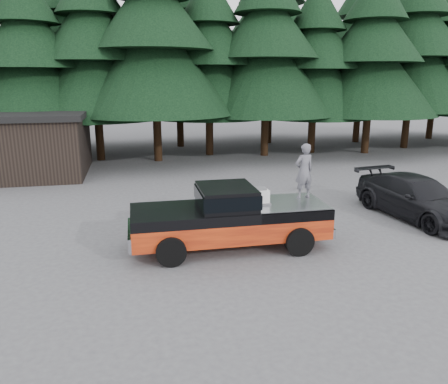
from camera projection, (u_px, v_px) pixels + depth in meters
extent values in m
plane|color=#48484A|center=(220.00, 244.00, 13.58)|extent=(120.00, 120.00, 0.00)
cube|color=black|center=(226.00, 196.00, 12.85)|extent=(1.66, 1.90, 0.59)
cube|color=silver|center=(257.00, 197.00, 13.08)|extent=(0.64, 0.54, 0.42)
imported|color=#5C5B63|center=(304.00, 171.00, 13.54)|extent=(0.70, 0.52, 1.73)
imported|color=black|center=(417.00, 198.00, 15.94)|extent=(2.86, 5.45, 1.51)
cube|color=black|center=(6.00, 147.00, 22.77)|extent=(8.00, 6.00, 3.00)
cube|color=black|center=(2.00, 115.00, 22.35)|extent=(8.40, 6.40, 0.30)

